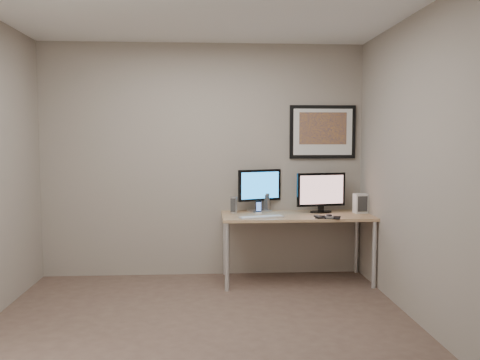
# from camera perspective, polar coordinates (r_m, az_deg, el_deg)

# --- Properties ---
(floor) EXTENTS (3.60, 3.60, 0.00)m
(floor) POSITION_cam_1_polar(r_m,az_deg,el_deg) (4.30, -4.27, -16.38)
(floor) COLOR brown
(floor) RESTS_ON ground
(room) EXTENTS (3.60, 3.60, 3.60)m
(room) POSITION_cam_1_polar(r_m,az_deg,el_deg) (4.47, -4.33, 5.93)
(room) COLOR white
(room) RESTS_ON ground
(desk) EXTENTS (1.60, 0.70, 0.73)m
(desk) POSITION_cam_1_polar(r_m,az_deg,el_deg) (5.52, 6.34, -4.54)
(desk) COLOR #8D6344
(desk) RESTS_ON floor
(framed_art) EXTENTS (0.75, 0.04, 0.60)m
(framed_art) POSITION_cam_1_polar(r_m,az_deg,el_deg) (5.84, 9.26, 5.36)
(framed_art) COLOR black
(framed_art) RESTS_ON room
(monitor_large) EXTENTS (0.49, 0.24, 0.47)m
(monitor_large) POSITION_cam_1_polar(r_m,az_deg,el_deg) (5.68, 2.21, -0.93)
(monitor_large) COLOR silver
(monitor_large) RESTS_ON desk
(monitor_tv) EXTENTS (0.56, 0.17, 0.44)m
(monitor_tv) POSITION_cam_1_polar(r_m,az_deg,el_deg) (5.65, 9.10, -1.28)
(monitor_tv) COLOR black
(monitor_tv) RESTS_ON desk
(speaker_left) EXTENTS (0.09, 0.09, 0.18)m
(speaker_left) POSITION_cam_1_polar(r_m,az_deg,el_deg) (5.56, -0.71, -2.82)
(speaker_left) COLOR silver
(speaker_left) RESTS_ON desk
(speaker_right) EXTENTS (0.10, 0.10, 0.20)m
(speaker_right) POSITION_cam_1_polar(r_m,az_deg,el_deg) (5.75, 2.95, -2.48)
(speaker_right) COLOR silver
(speaker_right) RESTS_ON desk
(phone_dock) EXTENTS (0.07, 0.07, 0.14)m
(phone_dock) POSITION_cam_1_polar(r_m,az_deg,el_deg) (5.53, 2.10, -3.07)
(phone_dock) COLOR black
(phone_dock) RESTS_ON desk
(keyboard) EXTENTS (0.48, 0.24, 0.02)m
(keyboard) POSITION_cam_1_polar(r_m,az_deg,el_deg) (5.25, 2.43, -4.17)
(keyboard) COLOR silver
(keyboard) RESTS_ON desk
(mousepad) EXTENTS (0.31, 0.29, 0.00)m
(mousepad) POSITION_cam_1_polar(r_m,az_deg,el_deg) (5.34, 9.86, -4.15)
(mousepad) COLOR black
(mousepad) RESTS_ON desk
(mouse) EXTENTS (0.08, 0.12, 0.04)m
(mouse) POSITION_cam_1_polar(r_m,az_deg,el_deg) (5.31, 9.98, -3.97)
(mouse) COLOR black
(mouse) RESTS_ON mousepad
(remote) EXTENTS (0.06, 0.17, 0.02)m
(remote) POSITION_cam_1_polar(r_m,az_deg,el_deg) (5.31, 8.75, -4.09)
(remote) COLOR black
(remote) RESTS_ON desk
(fan_unit) EXTENTS (0.15, 0.12, 0.21)m
(fan_unit) POSITION_cam_1_polar(r_m,az_deg,el_deg) (5.72, 13.37, -2.56)
(fan_unit) COLOR silver
(fan_unit) RESTS_ON desk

